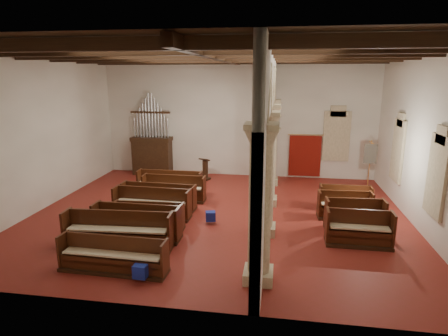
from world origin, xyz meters
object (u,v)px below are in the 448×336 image
(aisle_pew_0, at_px, (359,233))
(pipe_organ, at_px, (152,149))
(processional_banner, at_px, (368,176))
(nave_pew_0, at_px, (113,260))
(lectern, at_px, (205,171))

(aisle_pew_0, bearing_deg, pipe_organ, 142.44)
(processional_banner, xyz_separation_m, nave_pew_0, (-8.25, -8.25, -0.48))
(lectern, xyz_separation_m, processional_banner, (7.64, -1.14, 0.33))
(pipe_organ, bearing_deg, nave_pew_0, -76.58)
(processional_banner, bearing_deg, lectern, 170.41)
(lectern, distance_m, processional_banner, 7.73)
(nave_pew_0, bearing_deg, aisle_pew_0, 23.32)
(pipe_organ, xyz_separation_m, lectern, (3.02, -0.74, -0.90))
(lectern, xyz_separation_m, nave_pew_0, (-0.61, -9.39, -0.16))
(pipe_organ, xyz_separation_m, processional_banner, (10.67, -1.87, -0.57))
(lectern, bearing_deg, aisle_pew_0, -28.10)
(pipe_organ, relative_size, lectern, 3.83)
(pipe_organ, relative_size, processional_banner, 1.82)
(nave_pew_0, distance_m, aisle_pew_0, 7.35)
(processional_banner, relative_size, aisle_pew_0, 1.20)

